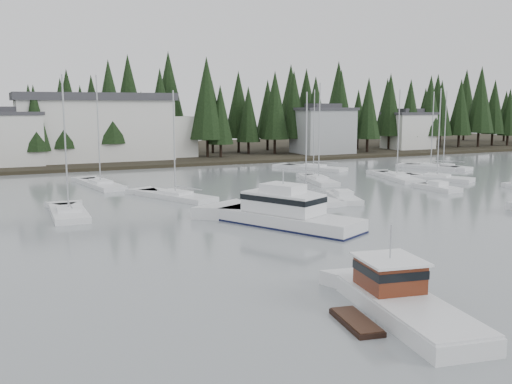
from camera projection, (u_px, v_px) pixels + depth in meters
far_shore_land at (110, 155)px, 109.49m from camera, size 240.00×54.00×1.00m
conifer_treeline at (122, 160)px, 99.65m from camera, size 200.00×22.00×20.00m
house_west at (10, 138)px, 85.11m from camera, size 9.54×7.42×8.75m
house_east_a at (323, 130)px, 106.89m from camera, size 10.60×8.48×9.25m
house_east_b at (408, 130)px, 118.01m from camera, size 9.54×7.42×8.25m
harbor_inn at (108, 128)px, 94.26m from camera, size 29.50×11.50×10.90m
lobster_boat_brown at (401, 305)px, 25.78m from camera, size 5.65×9.49×4.50m
cabin_cruiser_center at (287, 216)px, 44.93m from camera, size 8.64×12.41×5.16m
sailboat_1 at (69, 215)px, 49.17m from camera, size 3.11×8.46×12.55m
sailboat_3 at (431, 168)px, 85.62m from camera, size 6.12×8.28×11.97m
sailboat_4 at (175, 198)px, 58.49m from camera, size 6.55×10.20×11.47m
sailboat_6 at (313, 169)px, 84.39m from camera, size 7.25×10.12×12.24m
sailboat_7 at (437, 180)px, 72.67m from camera, size 6.75×9.10×12.07m
sailboat_9 at (101, 186)px, 67.02m from camera, size 4.23×10.62×13.42m
sailboat_10 at (306, 199)px, 57.74m from camera, size 2.85×10.62×11.30m
sailboat_11 at (318, 182)px, 70.64m from camera, size 4.32×9.39×12.70m
sailboat_12 at (443, 168)px, 85.52m from camera, size 5.05×8.62×12.10m
sailboat_13 at (397, 179)px, 73.65m from camera, size 5.20×10.76×11.96m
runabout_1 at (344, 199)px, 57.12m from camera, size 4.16×7.03×1.42m
runabout_4 at (438, 189)px, 64.15m from camera, size 2.31×5.48×1.42m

